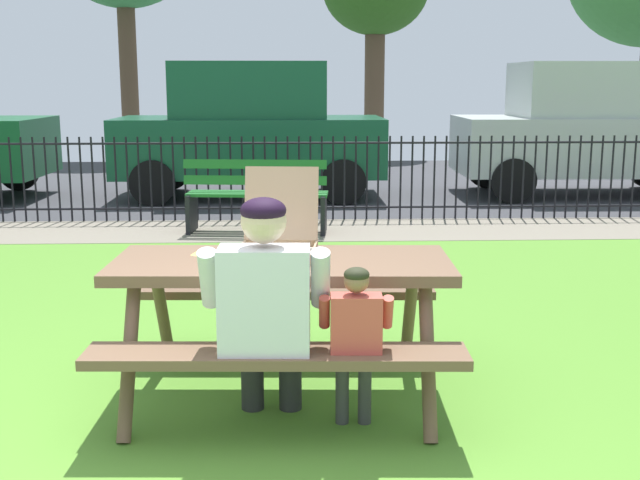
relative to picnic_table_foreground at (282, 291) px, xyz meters
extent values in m
cube|color=#558E2E|center=(-0.53, 0.26, -0.61)|extent=(28.00, 10.83, 0.02)
cube|color=gray|center=(-0.53, 4.97, -0.60)|extent=(28.00, 1.40, 0.01)
cube|color=#38383D|center=(-0.53, 9.42, -0.60)|extent=(28.00, 7.50, 0.01)
cube|color=brown|center=(0.00, 0.00, 0.14)|extent=(1.83, 0.84, 0.06)
cube|color=brown|center=(-0.03, -0.60, -0.16)|extent=(1.81, 0.36, 0.05)
cube|color=brown|center=(0.03, 0.60, -0.16)|extent=(1.81, 0.36, 0.05)
cylinder|color=brown|center=(-0.75, -0.38, -0.24)|extent=(0.09, 0.44, 0.74)
cylinder|color=brown|center=(-0.72, 0.45, -0.24)|extent=(0.09, 0.44, 0.74)
cylinder|color=brown|center=(0.72, -0.45, -0.24)|extent=(0.09, 0.44, 0.74)
cylinder|color=brown|center=(0.75, 0.38, -0.24)|extent=(0.09, 0.44, 0.74)
cube|color=tan|center=(-0.02, 0.08, 0.18)|extent=(0.46, 0.46, 0.01)
cube|color=silver|center=(-0.02, 0.08, 0.19)|extent=(0.42, 0.42, 0.00)
cube|color=tan|center=(-0.04, -0.12, 0.21)|extent=(0.42, 0.05, 0.04)
cube|color=tan|center=(0.00, 0.28, 0.21)|extent=(0.42, 0.05, 0.04)
cube|color=tan|center=(-0.23, 0.10, 0.21)|extent=(0.05, 0.42, 0.04)
cube|color=tan|center=(0.18, 0.06, 0.21)|extent=(0.05, 0.42, 0.04)
cube|color=tan|center=(0.00, 0.30, 0.43)|extent=(0.43, 0.16, 0.41)
pyramid|color=#F1C155|center=(-0.42, 0.15, 0.18)|extent=(0.18, 0.22, 0.01)
cube|color=tan|center=(-0.39, 0.07, 0.18)|extent=(0.14, 0.08, 0.02)
cylinder|color=#2B2B2B|center=(-0.16, -0.17, -0.38)|extent=(0.12, 0.12, 0.44)
cylinder|color=#2B2B2B|center=(-0.17, -0.38, -0.13)|extent=(0.17, 0.43, 0.15)
cylinder|color=#2B2B2B|center=(0.04, -0.18, -0.38)|extent=(0.12, 0.12, 0.44)
cylinder|color=#2B2B2B|center=(0.03, -0.39, -0.13)|extent=(0.17, 0.43, 0.15)
cube|color=silver|center=(-0.08, -0.60, 0.10)|extent=(0.43, 0.24, 0.52)
cylinder|color=silver|center=(-0.33, -0.54, 0.21)|extent=(0.10, 0.21, 0.31)
cylinder|color=silver|center=(0.18, -0.56, 0.21)|extent=(0.10, 0.21, 0.31)
sphere|color=beige|center=(-0.08, -0.58, 0.48)|extent=(0.21, 0.21, 0.21)
ellipsoid|color=black|center=(-0.08, -0.59, 0.53)|extent=(0.21, 0.20, 0.12)
cylinder|color=#3E3E3E|center=(0.30, -0.37, -0.38)|extent=(0.07, 0.07, 0.44)
cylinder|color=#3E3E3E|center=(0.30, -0.49, -0.14)|extent=(0.10, 0.24, 0.09)
cylinder|color=#3E3E3E|center=(0.42, -0.38, -0.38)|extent=(0.07, 0.07, 0.44)
cylinder|color=#3E3E3E|center=(0.41, -0.50, -0.14)|extent=(0.10, 0.24, 0.09)
cube|color=#CC4C3F|center=(0.35, -0.62, -0.01)|extent=(0.24, 0.14, 0.30)
cylinder|color=#CC4C3F|center=(0.20, -0.58, 0.05)|extent=(0.06, 0.12, 0.18)
cylinder|color=#CC4C3F|center=(0.50, -0.59, 0.05)|extent=(0.06, 0.12, 0.18)
sphere|color=#8C6647|center=(0.35, -0.60, 0.21)|extent=(0.12, 0.12, 0.12)
ellipsoid|color=#292D1A|center=(0.35, -0.61, 0.24)|extent=(0.12, 0.11, 0.07)
cylinder|color=black|center=(-0.53, 5.67, 0.36)|extent=(21.22, 0.03, 0.03)
cylinder|color=black|center=(-0.53, 5.67, -0.44)|extent=(21.22, 0.03, 0.03)
cylinder|color=black|center=(-3.48, 5.67, -0.08)|extent=(0.02, 0.02, 1.04)
cylinder|color=black|center=(-3.34, 5.67, -0.08)|extent=(0.02, 0.02, 1.04)
cylinder|color=black|center=(-3.20, 5.67, -0.08)|extent=(0.02, 0.02, 1.04)
cylinder|color=black|center=(-3.06, 5.67, -0.08)|extent=(0.02, 0.02, 1.04)
cylinder|color=black|center=(-2.92, 5.67, -0.08)|extent=(0.02, 0.02, 1.04)
cylinder|color=black|center=(-2.77, 5.67, -0.08)|extent=(0.02, 0.02, 1.04)
cylinder|color=black|center=(-2.63, 5.67, -0.08)|extent=(0.02, 0.02, 1.04)
cylinder|color=black|center=(-2.49, 5.67, -0.08)|extent=(0.02, 0.02, 1.04)
cylinder|color=black|center=(-2.35, 5.67, -0.08)|extent=(0.02, 0.02, 1.04)
cylinder|color=black|center=(-2.21, 5.67, -0.08)|extent=(0.02, 0.02, 1.04)
cylinder|color=black|center=(-2.07, 5.67, -0.08)|extent=(0.02, 0.02, 1.04)
cylinder|color=black|center=(-1.93, 5.67, -0.08)|extent=(0.02, 0.02, 1.04)
cylinder|color=black|center=(-1.79, 5.67, -0.08)|extent=(0.02, 0.02, 1.04)
cylinder|color=black|center=(-1.65, 5.67, -0.08)|extent=(0.02, 0.02, 1.04)
cylinder|color=black|center=(-1.51, 5.67, -0.08)|extent=(0.02, 0.02, 1.04)
cylinder|color=black|center=(-1.37, 5.67, -0.08)|extent=(0.02, 0.02, 1.04)
cylinder|color=black|center=(-1.23, 5.67, -0.08)|extent=(0.02, 0.02, 1.04)
cylinder|color=black|center=(-1.09, 5.67, -0.08)|extent=(0.02, 0.02, 1.04)
cylinder|color=black|center=(-0.95, 5.67, -0.08)|extent=(0.02, 0.02, 1.04)
cylinder|color=black|center=(-0.81, 5.67, -0.08)|extent=(0.02, 0.02, 1.04)
cylinder|color=black|center=(-0.67, 5.67, -0.08)|extent=(0.02, 0.02, 1.04)
cylinder|color=black|center=(-0.53, 5.67, -0.08)|extent=(0.02, 0.02, 1.04)
cylinder|color=black|center=(-0.39, 5.67, -0.08)|extent=(0.02, 0.02, 1.04)
cylinder|color=black|center=(-0.25, 5.67, -0.08)|extent=(0.02, 0.02, 1.04)
cylinder|color=black|center=(-0.10, 5.67, -0.08)|extent=(0.02, 0.02, 1.04)
cylinder|color=black|center=(0.04, 5.67, -0.08)|extent=(0.02, 0.02, 1.04)
cylinder|color=black|center=(0.18, 5.67, -0.08)|extent=(0.02, 0.02, 1.04)
cylinder|color=black|center=(0.32, 5.67, -0.08)|extent=(0.02, 0.02, 1.04)
cylinder|color=black|center=(0.46, 5.67, -0.08)|extent=(0.02, 0.02, 1.04)
cylinder|color=black|center=(0.60, 5.67, -0.08)|extent=(0.02, 0.02, 1.04)
cylinder|color=black|center=(0.74, 5.67, -0.08)|extent=(0.02, 0.02, 1.04)
cylinder|color=black|center=(0.88, 5.67, -0.08)|extent=(0.02, 0.02, 1.04)
cylinder|color=black|center=(1.02, 5.67, -0.08)|extent=(0.02, 0.02, 1.04)
cylinder|color=black|center=(1.16, 5.67, -0.08)|extent=(0.02, 0.02, 1.04)
cylinder|color=black|center=(1.30, 5.67, -0.08)|extent=(0.02, 0.02, 1.04)
cylinder|color=black|center=(1.44, 5.67, -0.08)|extent=(0.02, 0.02, 1.04)
cylinder|color=black|center=(1.58, 5.67, -0.08)|extent=(0.02, 0.02, 1.04)
cylinder|color=black|center=(1.72, 5.67, -0.08)|extent=(0.02, 0.02, 1.04)
cylinder|color=black|center=(1.86, 5.67, -0.08)|extent=(0.02, 0.02, 1.04)
cylinder|color=black|center=(2.00, 5.67, -0.08)|extent=(0.02, 0.02, 1.04)
cylinder|color=black|center=(2.14, 5.67, -0.08)|extent=(0.02, 0.02, 1.04)
cylinder|color=black|center=(2.28, 5.67, -0.08)|extent=(0.02, 0.02, 1.04)
cylinder|color=black|center=(2.42, 5.67, -0.08)|extent=(0.02, 0.02, 1.04)
cylinder|color=black|center=(2.57, 5.67, -0.08)|extent=(0.02, 0.02, 1.04)
cylinder|color=black|center=(2.71, 5.67, -0.08)|extent=(0.02, 0.02, 1.04)
cylinder|color=black|center=(2.85, 5.67, -0.08)|extent=(0.02, 0.02, 1.04)
cylinder|color=black|center=(2.99, 5.67, -0.08)|extent=(0.02, 0.02, 1.04)
cylinder|color=black|center=(3.13, 5.67, -0.08)|extent=(0.02, 0.02, 1.04)
cylinder|color=black|center=(3.27, 5.67, -0.08)|extent=(0.02, 0.02, 1.04)
cylinder|color=black|center=(3.41, 5.67, -0.08)|extent=(0.02, 0.02, 1.04)
cylinder|color=black|center=(3.55, 5.67, -0.08)|extent=(0.02, 0.02, 1.04)
cylinder|color=black|center=(3.69, 5.67, -0.08)|extent=(0.02, 0.02, 1.04)
cylinder|color=black|center=(3.83, 5.67, -0.08)|extent=(0.02, 0.02, 1.04)
cylinder|color=black|center=(3.97, 5.67, -0.08)|extent=(0.02, 0.02, 1.04)
cylinder|color=black|center=(4.11, 5.67, -0.08)|extent=(0.02, 0.02, 1.04)
cylinder|color=black|center=(4.25, 5.67, -0.08)|extent=(0.02, 0.02, 1.04)
cylinder|color=black|center=(4.39, 5.67, -0.08)|extent=(0.02, 0.02, 1.04)
cube|color=#20682A|center=(-0.30, 5.04, -0.16)|extent=(1.60, 0.25, 0.04)
cube|color=#20682A|center=(-0.31, 4.90, -0.16)|extent=(1.60, 0.25, 0.04)
cube|color=#20682A|center=(-0.32, 4.76, -0.16)|extent=(1.60, 0.25, 0.04)
cube|color=#20682A|center=(-0.33, 4.70, 0.02)|extent=(1.60, 0.21, 0.11)
cube|color=#20682A|center=(-0.33, 4.70, 0.20)|extent=(1.60, 0.21, 0.11)
cube|color=black|center=(0.44, 4.78, -0.38)|extent=(0.09, 0.44, 0.44)
cube|color=black|center=(-1.07, 4.93, -0.38)|extent=(0.09, 0.44, 0.44)
cylinder|color=black|center=(-4.23, 8.62, -0.28)|extent=(0.64, 0.12, 0.64)
cube|color=#144E31|center=(-0.52, 7.75, 0.16)|extent=(3.90, 1.72, 0.84)
cube|color=#144E31|center=(-0.52, 7.75, 0.98)|extent=(2.20, 1.52, 0.80)
cube|color=#262D38|center=(0.20, 7.75, 0.98)|extent=(0.04, 1.46, 0.68)
cylinder|color=black|center=(0.81, 6.89, -0.28)|extent=(0.64, 0.11, 0.64)
cylinder|color=black|center=(0.81, 8.61, -0.28)|extent=(0.64, 0.11, 0.64)
cylinder|color=black|center=(-1.84, 6.89, -0.28)|extent=(0.64, 0.11, 0.64)
cylinder|color=black|center=(-1.84, 8.61, -0.28)|extent=(0.64, 0.11, 0.64)
cube|color=#B5BDB9|center=(4.57, 7.75, 0.16)|extent=(3.94, 1.81, 0.84)
cube|color=#B5BDB9|center=(4.57, 7.75, 0.98)|extent=(2.24, 1.57, 0.80)
cube|color=#262D38|center=(5.29, 7.73, 0.98)|extent=(0.07, 1.46, 0.68)
cylinder|color=black|center=(3.23, 6.92, -0.28)|extent=(0.64, 0.13, 0.64)
cylinder|color=black|center=(3.27, 8.64, -0.28)|extent=(0.64, 0.13, 0.64)
cylinder|color=brown|center=(-3.62, 14.78, 1.19)|extent=(0.41, 0.41, 3.58)
cylinder|color=brown|center=(2.08, 14.78, 0.86)|extent=(0.47, 0.47, 2.92)
camera|label=1|loc=(0.04, -4.16, 1.11)|focal=44.78mm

